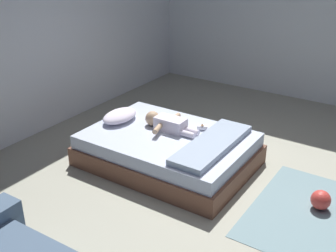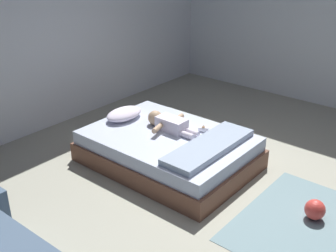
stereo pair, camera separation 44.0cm
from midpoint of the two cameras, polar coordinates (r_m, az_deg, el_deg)
ground_plane at (r=4.01m, az=14.54°, el=-11.06°), size 8.00×8.00×0.00m
wall_behind_bed at (r=5.31m, az=-14.85°, el=14.27°), size 8.00×0.12×2.81m
bed at (r=4.52m, az=2.79°, el=-3.30°), size 1.25×1.76×0.35m
pillow at (r=4.80m, az=-3.39°, el=1.61°), size 0.47×0.29×0.12m
baby at (r=4.54m, az=2.79°, el=0.34°), size 0.53×0.64×0.16m
toothbrush at (r=4.82m, az=3.68°, el=1.03°), size 0.06×0.17×0.02m
rug at (r=3.97m, az=21.45°, el=-12.52°), size 1.40×1.07×0.01m
toy_ball at (r=4.02m, az=22.42°, el=-10.56°), size 0.18×0.18×0.18m
blanket at (r=4.17m, az=8.64°, el=-2.85°), size 1.12×0.36×0.06m
baby_bottle at (r=4.52m, az=7.63°, el=-0.49°), size 0.10×0.12×0.08m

